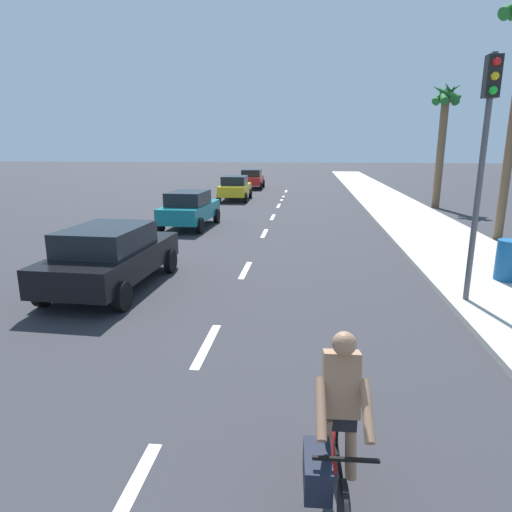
{
  "coord_description": "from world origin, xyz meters",
  "views": [
    {
      "loc": [
        1.7,
        0.11,
        3.42
      ],
      "look_at": [
        0.62,
        9.4,
        1.1
      ],
      "focal_mm": 31.07,
      "sensor_mm": 36.0,
      "label": 1
    }
  ],
  "objects": [
    {
      "name": "lane_stripe_3",
      "position": [
        0.0,
        12.11,
        0.0
      ],
      "size": [
        0.16,
        1.8,
        0.01
      ],
      "primitive_type": "cube",
      "color": "white",
      "rests_on": "ground"
    },
    {
      "name": "lane_stripe_6",
      "position": [
        0.0,
        26.27,
        0.0
      ],
      "size": [
        0.16,
        1.8,
        0.01
      ],
      "primitive_type": "cube",
      "color": "white",
      "rests_on": "ground"
    },
    {
      "name": "cyclist",
      "position": [
        2.02,
        3.76,
        0.83
      ],
      "size": [
        0.64,
        1.71,
        1.82
      ],
      "rotation": [
        0.0,
        0.0,
        3.18
      ],
      "color": "black",
      "rests_on": "ground"
    },
    {
      "name": "lane_stripe_4",
      "position": [
        0.0,
        17.63,
        0.0
      ],
      "size": [
        0.16,
        1.8,
        0.01
      ],
      "primitive_type": "cube",
      "color": "white",
      "rests_on": "ground"
    },
    {
      "name": "trash_bin_near",
      "position": [
        6.75,
        11.51,
        0.65
      ],
      "size": [
        0.6,
        0.6,
        1.02
      ],
      "primitive_type": "cylinder",
      "color": "#14518C",
      "rests_on": "sidewalk_strip"
    },
    {
      "name": "parked_car_yellow",
      "position": [
        -3.01,
        28.76,
        0.84
      ],
      "size": [
        1.92,
        4.04,
        1.57
      ],
      "rotation": [
        0.0,
        0.0,
        0.02
      ],
      "color": "gold",
      "rests_on": "ground"
    },
    {
      "name": "lane_stripe_5",
      "position": [
        0.0,
        21.87,
        0.0
      ],
      "size": [
        0.16,
        1.8,
        0.01
      ],
      "primitive_type": "cube",
      "color": "white",
      "rests_on": "ground"
    },
    {
      "name": "palm_tree_far",
      "position": [
        8.99,
        26.46,
        5.07
      ],
      "size": [
        1.81,
        1.74,
        6.93
      ],
      "color": "brown",
      "rests_on": "ground"
    },
    {
      "name": "sidewalk_strip",
      "position": [
        6.63,
        22.0,
        0.07
      ],
      "size": [
        3.6,
        80.0,
        0.14
      ],
      "primitive_type": "cube",
      "color": "#B2ADA3",
      "rests_on": "ground"
    },
    {
      "name": "lane_stripe_7",
      "position": [
        0.0,
        29.78,
        0.0
      ],
      "size": [
        0.16,
        1.8,
        0.01
      ],
      "primitive_type": "cube",
      "color": "white",
      "rests_on": "ground"
    },
    {
      "name": "parked_car_red",
      "position": [
        -2.97,
        37.15,
        0.84
      ],
      "size": [
        1.97,
        4.12,
        1.57
      ],
      "rotation": [
        0.0,
        0.0,
        0.02
      ],
      "color": "red",
      "rests_on": "ground"
    },
    {
      "name": "lane_stripe_2",
      "position": [
        0.0,
        7.18,
        0.0
      ],
      "size": [
        0.16,
        1.8,
        0.01
      ],
      "primitive_type": "cube",
      "color": "white",
      "rests_on": "ground"
    },
    {
      "name": "ground_plane",
      "position": [
        0.0,
        20.0,
        0.0
      ],
      "size": [
        160.0,
        160.0,
        0.0
      ],
      "primitive_type": "plane",
      "color": "#2D2D33"
    },
    {
      "name": "lane_stripe_1",
      "position": [
        0.0,
        3.58,
        0.0
      ],
      "size": [
        0.16,
        1.8,
        0.01
      ],
      "primitive_type": "cube",
      "color": "white",
      "rests_on": "ground"
    },
    {
      "name": "traffic_signal",
      "position": [
        5.23,
        9.84,
        3.61
      ],
      "size": [
        0.28,
        0.33,
        5.2
      ],
      "color": "#4C4C51",
      "rests_on": "ground"
    },
    {
      "name": "parked_car_teal",
      "position": [
        -3.34,
        18.62,
        0.84
      ],
      "size": [
        2.0,
        4.04,
        1.57
      ],
      "rotation": [
        0.0,
        0.0,
        -0.05
      ],
      "color": "#14727A",
      "rests_on": "ground"
    },
    {
      "name": "lane_stripe_8",
      "position": [
        0.0,
        30.74,
        0.0
      ],
      "size": [
        0.16,
        1.8,
        0.01
      ],
      "primitive_type": "cube",
      "color": "white",
      "rests_on": "ground"
    },
    {
      "name": "parked_car_black",
      "position": [
        -3.03,
        10.12,
        0.84
      ],
      "size": [
        2.17,
        4.5,
        1.57
      ],
      "rotation": [
        0.0,
        0.0,
        -0.04
      ],
      "color": "black",
      "rests_on": "ground"
    },
    {
      "name": "lane_stripe_9",
      "position": [
        0.0,
        35.14,
        0.0
      ],
      "size": [
        0.16,
        1.8,
        0.01
      ],
      "primitive_type": "cube",
      "color": "white",
      "rests_on": "ground"
    }
  ]
}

